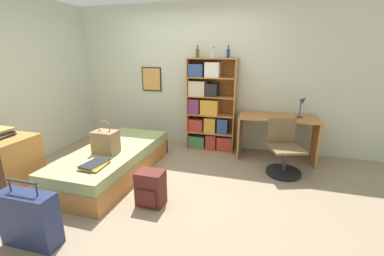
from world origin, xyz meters
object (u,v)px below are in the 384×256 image
desk_chair (283,158)px  dresser (6,166)px  bookcase (208,110)px  bottle_brown (213,54)px  desk (277,129)px  suitcase (30,219)px  desk_lamp (303,103)px  backpack (151,188)px  book_stack_on_bed (94,165)px  bottle_green (197,53)px  bottle_clear (228,53)px  bed (114,161)px  handbag (106,142)px

desk_chair → dresser: bearing=-155.0°
bookcase → desk_chair: bearing=-28.0°
bottle_brown → desk: 1.65m
suitcase → desk_lamp: bearing=47.4°
backpack → desk_chair: bearing=40.2°
book_stack_on_bed → bottle_green: size_ratio=1.73×
desk → bookcase: bearing=173.8°
book_stack_on_bed → desk_chair: 2.63m
bookcase → bottle_clear: size_ratio=8.00×
bottle_green → desk_lamp: size_ratio=0.59×
backpack → desk: bearing=52.4°
bed → bottle_clear: (1.42, 1.45, 1.53)m
book_stack_on_bed → suitcase: size_ratio=0.56×
bookcase → suitcase: bearing=-109.3°
dresser → bottle_green: bottle_green is taller
bottle_clear → backpack: bottle_clear is taller
bottle_clear → desk_lamp: bearing=-7.4°
suitcase → handbag: bearing=92.8°
book_stack_on_bed → dresser: size_ratio=0.49×
handbag → bottle_green: (0.87, 1.61, 1.17)m
dresser → bookcase: bearing=47.6°
bed → bottle_brown: (1.18, 1.37, 1.52)m
bottle_clear → backpack: 2.60m
handbag → suitcase: size_ratio=0.71×
book_stack_on_bed → desk: 2.88m
bed → desk_lamp: size_ratio=5.60×
bottle_clear → backpack: (-0.55, -2.03, -1.52)m
desk_chair → backpack: bearing=-139.8°
bookcase → bottle_green: bottle_green is taller
dresser → backpack: 1.86m
bed → desk_chair: (2.40, 0.71, 0.05)m
dresser → bookcase: bookcase is taller
desk → desk_chair: desk_chair is taller
suitcase → bottle_green: 3.38m
bottle_clear → backpack: size_ratio=0.49×
book_stack_on_bed → handbag: bearing=104.9°
bottle_brown → book_stack_on_bed: bearing=-117.7°
bottle_brown → desk_chair: bottle_brown is taller
desk → desk_lamp: desk_lamp is taller
bottle_brown → backpack: bottle_brown is taller
bed → desk_chair: bearing=16.6°
suitcase → dresser: bearing=148.5°
bottle_clear → bottle_brown: bearing=-162.6°
book_stack_on_bed → bottle_clear: bottle_clear is taller
bed → book_stack_on_bed: (0.13, -0.61, 0.23)m
suitcase → desk_chair: desk_chair is taller
bottle_clear → desk_lamp: size_ratio=0.57×
dresser → handbag: bearing=34.9°
handbag → suitcase: 1.37m
handbag → desk_chair: handbag is taller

